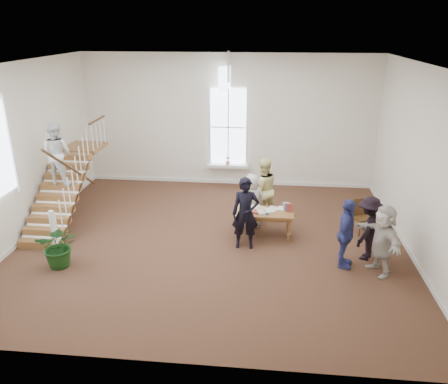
# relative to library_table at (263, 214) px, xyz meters

# --- Properties ---
(ground) EXTENTS (10.00, 10.00, 0.00)m
(ground) POSITION_rel_library_table_xyz_m (-1.31, -0.41, -0.65)
(ground) COLOR #452B1B
(ground) RESTS_ON ground
(room_shell) EXTENTS (10.49, 10.00, 10.00)m
(room_shell) POSITION_rel_library_table_xyz_m (-1.31, 3.99, -0.25)
(room_shell) COLOR silver
(room_shell) RESTS_ON ground
(staircase) EXTENTS (1.10, 4.10, 2.92)m
(staircase) POSITION_rel_library_table_xyz_m (-5.65, 0.34, 0.97)
(staircase) COLOR brown
(staircase) RESTS_ON ground
(library_table) EXTENTS (1.56, 0.80, 0.79)m
(library_table) POSITION_rel_library_table_xyz_m (0.00, 0.00, 0.00)
(library_table) COLOR brown
(library_table) RESTS_ON ground
(police_officer) EXTENTS (0.70, 0.48, 1.87)m
(police_officer) POSITION_rel_library_table_xyz_m (-0.44, -0.65, 0.28)
(police_officer) COLOR black
(police_officer) RESTS_ON ground
(elderly_woman) EXTENTS (0.87, 0.72, 1.54)m
(elderly_woman) POSITION_rel_library_table_xyz_m (-0.34, 0.60, 0.12)
(elderly_woman) COLOR beige
(elderly_woman) RESTS_ON ground
(person_yellow) EXTENTS (1.10, 0.99, 1.86)m
(person_yellow) POSITION_rel_library_table_xyz_m (-0.04, 1.10, 0.28)
(person_yellow) COLOR #F0E896
(person_yellow) RESTS_ON ground
(woman_cluster_a) EXTENTS (0.67, 1.07, 1.70)m
(woman_cluster_a) POSITION_rel_library_table_xyz_m (1.92, -1.38, 0.20)
(woman_cluster_a) COLOR navy
(woman_cluster_a) RESTS_ON ground
(woman_cluster_b) EXTENTS (1.03, 1.19, 1.60)m
(woman_cluster_b) POSITION_rel_library_table_xyz_m (2.52, -0.93, 0.15)
(woman_cluster_b) COLOR black
(woman_cluster_b) RESTS_ON ground
(woman_cluster_c) EXTENTS (1.02, 1.62, 1.67)m
(woman_cluster_c) POSITION_rel_library_table_xyz_m (2.69, -1.58, 0.18)
(woman_cluster_c) COLOR beige
(woman_cluster_c) RESTS_ON ground
(floor_plant) EXTENTS (1.13, 1.03, 1.06)m
(floor_plant) POSITION_rel_library_table_xyz_m (-4.71, -2.04, -0.12)
(floor_plant) COLOR #143B12
(floor_plant) RESTS_ON ground
(side_chair) EXTENTS (0.54, 0.54, 0.97)m
(side_chair) POSITION_rel_library_table_xyz_m (2.66, 0.52, -0.11)
(side_chair) COLOR #35220E
(side_chair) RESTS_ON ground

